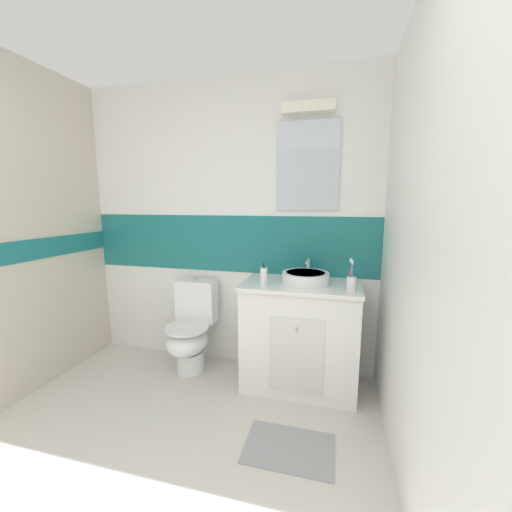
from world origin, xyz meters
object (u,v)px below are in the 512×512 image
object	(u,v)px
toothbrush_cup	(351,283)
sink_basin	(305,277)
toilet	(191,329)
soap_dispenser	(264,276)

from	to	relation	value
toothbrush_cup	sink_basin	bearing A→B (deg)	156.74
toilet	soap_dispenser	bearing A→B (deg)	-12.29
sink_basin	toilet	world-z (taller)	sink_basin
toilet	toothbrush_cup	bearing A→B (deg)	-6.40
sink_basin	toilet	size ratio (longest dim) A/B	0.51
sink_basin	toilet	xyz separation A→B (m)	(-0.98, 0.01, -0.53)
sink_basin	soap_dispenser	xyz separation A→B (m)	(-0.30, -0.14, 0.02)
toothbrush_cup	toilet	bearing A→B (deg)	173.60
sink_basin	toothbrush_cup	world-z (taller)	toothbrush_cup
sink_basin	soap_dispenser	world-z (taller)	soap_dispenser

